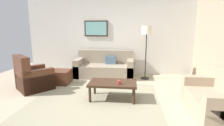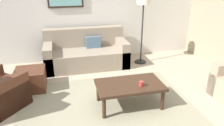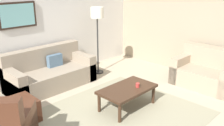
{
  "view_description": "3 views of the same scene",
  "coord_description": "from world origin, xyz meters",
  "px_view_note": "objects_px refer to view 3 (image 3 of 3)",
  "views": [
    {
      "loc": [
        0.81,
        -3.8,
        1.66
      ],
      "look_at": [
        0.32,
        0.55,
        0.77
      ],
      "focal_mm": 28.25,
      "sensor_mm": 36.0,
      "label": 1
    },
    {
      "loc": [
        -0.64,
        -2.89,
        2.09
      ],
      "look_at": [
        0.14,
        0.35,
        0.71
      ],
      "focal_mm": 34.49,
      "sensor_mm": 36.0,
      "label": 2
    },
    {
      "loc": [
        -2.84,
        -2.66,
        2.35
      ],
      "look_at": [
        0.42,
        0.56,
        0.79
      ],
      "focal_mm": 39.51,
      "sensor_mm": 36.0,
      "label": 3
    }
  ],
  "objects_px": {
    "ottoman": "(19,111)",
    "framed_artwork": "(18,15)",
    "coffee_table": "(127,90)",
    "couch_loveseat": "(206,73)",
    "lamp_standing": "(97,19)",
    "couch_main": "(49,73)",
    "cup": "(138,85)"
  },
  "relations": [
    {
      "from": "couch_loveseat",
      "to": "cup",
      "type": "height_order",
      "value": "couch_loveseat"
    },
    {
      "from": "couch_loveseat",
      "to": "lamp_standing",
      "type": "distance_m",
      "value": 2.9
    },
    {
      "from": "couch_loveseat",
      "to": "cup",
      "type": "distance_m",
      "value": 1.99
    },
    {
      "from": "couch_main",
      "to": "couch_loveseat",
      "type": "xyz_separation_m",
      "value": [
        2.56,
        -2.59,
        0.0
      ]
    },
    {
      "from": "coffee_table",
      "to": "cup",
      "type": "bearing_deg",
      "value": -36.88
    },
    {
      "from": "couch_main",
      "to": "ottoman",
      "type": "distance_m",
      "value": 1.56
    },
    {
      "from": "couch_main",
      "to": "framed_artwork",
      "type": "bearing_deg",
      "value": 132.0
    },
    {
      "from": "couch_main",
      "to": "ottoman",
      "type": "height_order",
      "value": "couch_main"
    },
    {
      "from": "couch_loveseat",
      "to": "lamp_standing",
      "type": "xyz_separation_m",
      "value": [
        -1.2,
        2.4,
        1.11
      ]
    },
    {
      "from": "framed_artwork",
      "to": "couch_loveseat",
      "type": "bearing_deg",
      "value": -45.7
    },
    {
      "from": "cup",
      "to": "lamp_standing",
      "type": "distance_m",
      "value": 2.25
    },
    {
      "from": "coffee_table",
      "to": "framed_artwork",
      "type": "xyz_separation_m",
      "value": [
        -0.86,
        2.4,
        1.27
      ]
    },
    {
      "from": "framed_artwork",
      "to": "cup",
      "type": "bearing_deg",
      "value": -68.0
    },
    {
      "from": "cup",
      "to": "framed_artwork",
      "type": "height_order",
      "value": "framed_artwork"
    },
    {
      "from": "lamp_standing",
      "to": "framed_artwork",
      "type": "relative_size",
      "value": 2.05
    },
    {
      "from": "lamp_standing",
      "to": "framed_artwork",
      "type": "height_order",
      "value": "framed_artwork"
    },
    {
      "from": "ottoman",
      "to": "couch_main",
      "type": "bearing_deg",
      "value": 39.18
    },
    {
      "from": "couch_main",
      "to": "framed_artwork",
      "type": "distance_m",
      "value": 1.44
    },
    {
      "from": "couch_loveseat",
      "to": "framed_artwork",
      "type": "relative_size",
      "value": 1.62
    },
    {
      "from": "lamp_standing",
      "to": "couch_loveseat",
      "type": "bearing_deg",
      "value": -63.5
    },
    {
      "from": "ottoman",
      "to": "framed_artwork",
      "type": "height_order",
      "value": "framed_artwork"
    },
    {
      "from": "framed_artwork",
      "to": "ottoman",
      "type": "bearing_deg",
      "value": -120.49
    },
    {
      "from": "coffee_table",
      "to": "cup",
      "type": "height_order",
      "value": "cup"
    },
    {
      "from": "ottoman",
      "to": "coffee_table",
      "type": "distance_m",
      "value": 1.97
    },
    {
      "from": "couch_loveseat",
      "to": "lamp_standing",
      "type": "height_order",
      "value": "lamp_standing"
    },
    {
      "from": "couch_main",
      "to": "couch_loveseat",
      "type": "distance_m",
      "value": 3.64
    },
    {
      "from": "coffee_table",
      "to": "couch_loveseat",
      "type": "bearing_deg",
      "value": -16.34
    },
    {
      "from": "cup",
      "to": "lamp_standing",
      "type": "relative_size",
      "value": 0.05
    },
    {
      "from": "lamp_standing",
      "to": "cup",
      "type": "bearing_deg",
      "value": -110.78
    },
    {
      "from": "couch_loveseat",
      "to": "cup",
      "type": "relative_size",
      "value": 16.34
    },
    {
      "from": "ottoman",
      "to": "lamp_standing",
      "type": "bearing_deg",
      "value": 17.14
    },
    {
      "from": "couch_loveseat",
      "to": "lamp_standing",
      "type": "relative_size",
      "value": 0.79
    }
  ]
}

